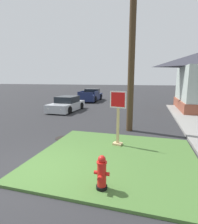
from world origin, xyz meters
The scene contains 8 objects.
ground_plane centered at (0.00, 0.00, 0.00)m, with size 160.00×160.00×0.00m, color #2B2B2D.
grass_corner_patch centered at (2.04, 1.49, 0.04)m, with size 5.45×4.97×0.08m, color #477033.
fire_hydrant centered at (2.06, -0.44, 0.49)m, with size 0.38×0.34×0.86m.
stop_sign centered at (1.93, 2.59, 1.11)m, with size 0.65×0.34×2.19m.
manhole_cover centered at (-0.71, 2.93, 0.01)m, with size 0.70×0.70×0.02m, color black.
parked_sedan_silver centered at (-3.78, 9.72, 0.54)m, with size 2.01×4.10×1.25m.
pickup_truck_navy centered at (-4.01, 17.22, 0.62)m, with size 2.34×5.22×1.48m.
utility_pole centered at (2.15, 5.07, 5.01)m, with size 1.54×0.33×9.73m.
Camera 1 is at (3.06, -4.25, 2.73)m, focal length 28.46 mm.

